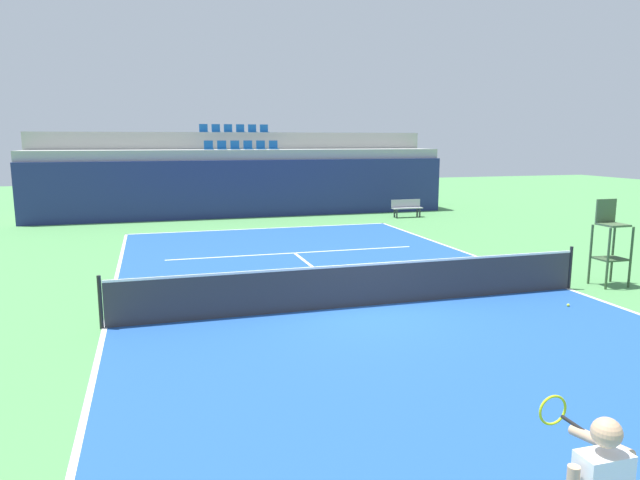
% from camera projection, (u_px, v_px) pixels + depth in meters
% --- Properties ---
extents(ground_plane, '(80.00, 80.00, 0.00)m').
position_uv_depth(ground_plane, '(363.00, 306.00, 12.92)').
color(ground_plane, '#4C8C4C').
extents(court_surface, '(11.00, 24.00, 0.01)m').
position_uv_depth(court_surface, '(363.00, 306.00, 12.92)').
color(court_surface, '#1E4C99').
rests_on(court_surface, ground_plane).
extents(baseline_far, '(11.00, 0.10, 0.00)m').
position_uv_depth(baseline_far, '(263.00, 228.00, 24.21)').
color(baseline_far, white).
rests_on(baseline_far, court_surface).
extents(sideline_left, '(0.10, 24.00, 0.00)m').
position_uv_depth(sideline_left, '(105.00, 328.00, 11.40)').
color(sideline_left, white).
rests_on(sideline_left, court_surface).
extents(sideline_right, '(0.10, 24.00, 0.00)m').
position_uv_depth(sideline_right, '(567.00, 288.00, 14.43)').
color(sideline_right, white).
rests_on(sideline_right, court_surface).
extents(service_line_far, '(8.26, 0.10, 0.00)m').
position_uv_depth(service_line_far, '(294.00, 253.00, 18.97)').
color(service_line_far, white).
rests_on(service_line_far, court_surface).
extents(centre_service_line, '(0.10, 6.40, 0.00)m').
position_uv_depth(centre_service_line, '(322.00, 274.00, 15.94)').
color(centre_service_line, white).
rests_on(centre_service_line, court_surface).
extents(back_wall, '(20.20, 0.30, 2.74)m').
position_uv_depth(back_wall, '(247.00, 189.00, 27.57)').
color(back_wall, navy).
rests_on(back_wall, ground_plane).
extents(stands_tier_lower, '(20.20, 2.40, 3.22)m').
position_uv_depth(stands_tier_lower, '(243.00, 182.00, 28.81)').
color(stands_tier_lower, '#9E9E99').
rests_on(stands_tier_lower, ground_plane).
extents(stands_tier_upper, '(20.20, 2.40, 4.07)m').
position_uv_depth(stands_tier_upper, '(236.00, 171.00, 31.00)').
color(stands_tier_upper, '#9E9E99').
rests_on(stands_tier_upper, ground_plane).
extents(seating_row_lower, '(3.67, 0.44, 0.44)m').
position_uv_depth(seating_row_lower, '(242.00, 147.00, 28.60)').
color(seating_row_lower, '#145193').
rests_on(seating_row_lower, stands_tier_lower).
extents(seating_row_upper, '(3.67, 0.44, 0.44)m').
position_uv_depth(seating_row_upper, '(234.00, 130.00, 30.72)').
color(seating_row_upper, '#145193').
rests_on(seating_row_upper, stands_tier_upper).
extents(tennis_net, '(11.08, 0.08, 1.07)m').
position_uv_depth(tennis_net, '(363.00, 284.00, 12.83)').
color(tennis_net, black).
rests_on(tennis_net, court_surface).
extents(umpire_chair, '(0.76, 0.66, 2.20)m').
position_uv_depth(umpire_chair, '(610.00, 240.00, 14.63)').
color(umpire_chair, '#334C2D').
rests_on(umpire_chair, ground_plane).
extents(player_bench, '(1.50, 0.40, 0.85)m').
position_uv_depth(player_bench, '(407.00, 207.00, 27.75)').
color(player_bench, '#99999E').
rests_on(player_bench, ground_plane).
extents(tennis_ball_1, '(0.07, 0.07, 0.07)m').
position_uv_depth(tennis_ball_1, '(568.00, 305.00, 12.87)').
color(tennis_ball_1, '#CCE033').
rests_on(tennis_ball_1, court_surface).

